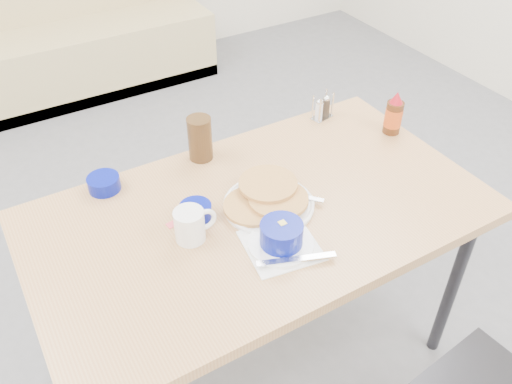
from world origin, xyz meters
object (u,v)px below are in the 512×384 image
butter_bowl (196,211)px  amber_tumbler (200,138)px  pancake_plate (268,200)px  booth_bench (65,40)px  syrup_bottle (394,115)px  grits_setting (282,237)px  dining_table (260,224)px  creamer_bowl (104,183)px  condiment_caddy (322,109)px  coffee_mug (191,225)px

butter_bowl → amber_tumbler: bearing=61.0°
pancake_plate → amber_tumbler: (-0.07, 0.33, 0.06)m
booth_bench → pancake_plate: bearing=-89.3°
booth_bench → syrup_bottle: 2.53m
grits_setting → syrup_bottle: 0.73m
dining_table → creamer_bowl: size_ratio=13.56×
dining_table → condiment_caddy: bearing=35.4°
creamer_bowl → butter_bowl: creamer_bowl is taller
coffee_mug → amber_tumbler: (0.20, 0.35, 0.03)m
amber_tumbler → grits_setting: bearing=-89.5°
booth_bench → amber_tumbler: booth_bench is taller
creamer_bowl → syrup_bottle: syrup_bottle is taller
grits_setting → amber_tumbler: bearing=90.5°
dining_table → coffee_mug: bearing=-178.7°
amber_tumbler → dining_table: bearing=-84.3°
butter_bowl → condiment_caddy: size_ratio=0.95×
coffee_mug → syrup_bottle: (0.87, 0.14, 0.02)m
amber_tumbler → syrup_bottle: (0.67, -0.21, -0.01)m
pancake_plate → creamer_bowl: bearing=140.9°
grits_setting → condiment_caddy: condiment_caddy is taller
booth_bench → coffee_mug: bearing=-95.2°
butter_bowl → dining_table: bearing=-21.1°
booth_bench → pancake_plate: size_ratio=6.34×
booth_bench → creamer_bowl: (-0.38, -2.19, 0.43)m
creamer_bowl → amber_tumbler: amber_tumbler is taller
pancake_plate → condiment_caddy: condiment_caddy is taller
grits_setting → pancake_plate: bearing=70.6°
condiment_caddy → creamer_bowl: bearing=167.8°
condiment_caddy → syrup_bottle: 0.27m
syrup_bottle → creamer_bowl: bearing=168.3°
butter_bowl → amber_tumbler: 0.31m
dining_table → coffee_mug: 0.26m
grits_setting → dining_table: bearing=80.1°
amber_tumbler → coffee_mug: bearing=-119.8°
dining_table → condiment_caddy: (0.48, 0.34, 0.10)m
pancake_plate → booth_bench: bearing=90.7°
coffee_mug → syrup_bottle: bearing=8.8°
coffee_mug → syrup_bottle: size_ratio=0.78×
dining_table → butter_bowl: butter_bowl is taller
coffee_mug → butter_bowl: coffee_mug is taller
butter_bowl → condiment_caddy: bearing=22.2°
butter_bowl → syrup_bottle: syrup_bottle is taller
booth_bench → grits_setting: bearing=-90.6°
butter_bowl → syrup_bottle: (0.82, 0.06, 0.05)m
amber_tumbler → syrup_bottle: size_ratio=0.94×
butter_bowl → amber_tumbler: amber_tumbler is taller
grits_setting → amber_tumbler: amber_tumbler is taller
booth_bench → syrup_bottle: bearing=-75.1°
creamer_bowl → condiment_caddy: condiment_caddy is taller
booth_bench → grits_setting: 2.74m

